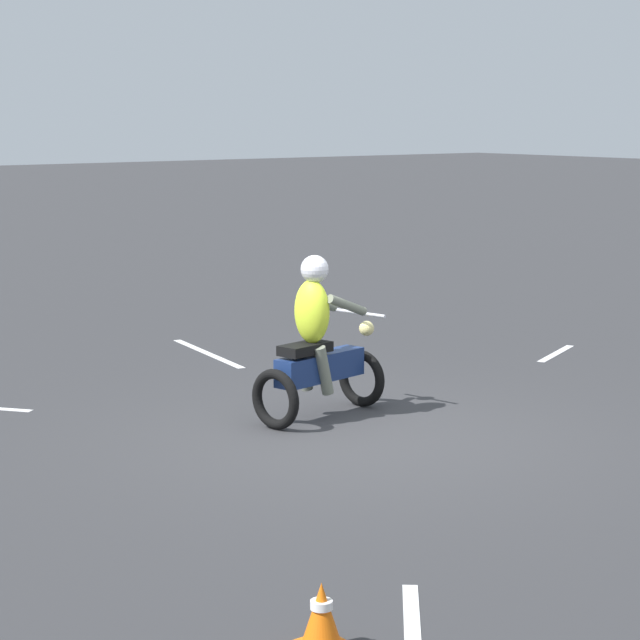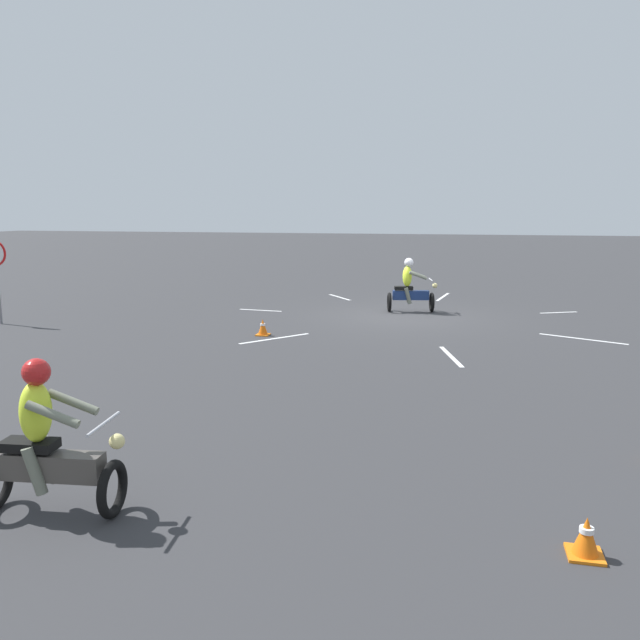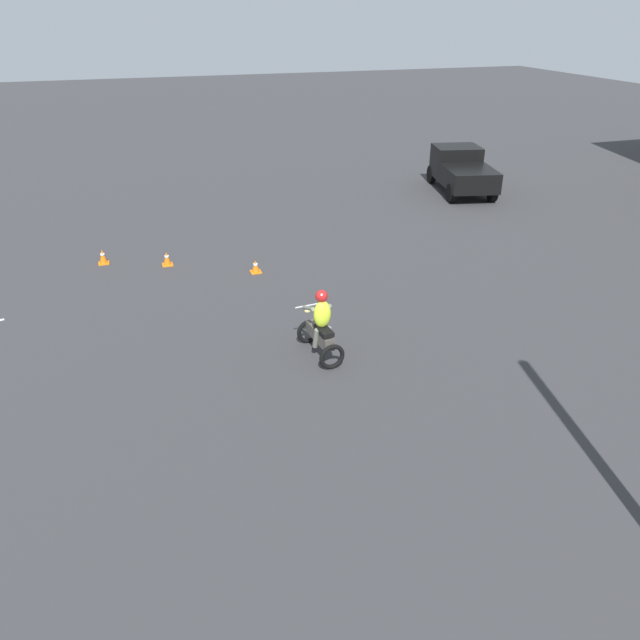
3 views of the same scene
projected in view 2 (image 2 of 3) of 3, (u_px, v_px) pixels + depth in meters
name	position (u px, v px, depth m)	size (l,w,h in m)	color
ground_plane	(403.00, 316.00, 18.40)	(120.00, 120.00, 0.00)	#333335
motorcycle_rider_foreground	(410.00, 288.00, 19.05)	(1.55, 0.89, 1.66)	black
motorcycle_rider_background	(47.00, 447.00, 6.41)	(1.54, 0.78, 1.66)	black
traffic_cone_near_left	(586.00, 538.00, 5.69)	(0.32, 0.32, 0.38)	orange
traffic_cone_near_right	(263.00, 328.00, 15.62)	(0.32, 0.32, 0.41)	orange
lane_stripe_e	(261.00, 310.00, 19.47)	(0.10, 1.40, 0.01)	silver
lane_stripe_ne	(275.00, 338.00, 15.25)	(0.10, 2.01, 0.01)	silver
lane_stripe_n	(451.00, 356.00, 13.41)	(0.10, 1.89, 0.01)	silver
lane_stripe_nw	(582.00, 339.00, 15.21)	(0.10, 2.09, 0.01)	silver
lane_stripe_sw	(559.00, 312.00, 19.06)	(0.10, 1.24, 0.01)	silver
lane_stripe_s	(443.00, 297.00, 22.41)	(0.10, 2.13, 0.01)	silver
lane_stripe_se	(340.00, 297.00, 22.33)	(0.10, 1.64, 0.01)	silver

